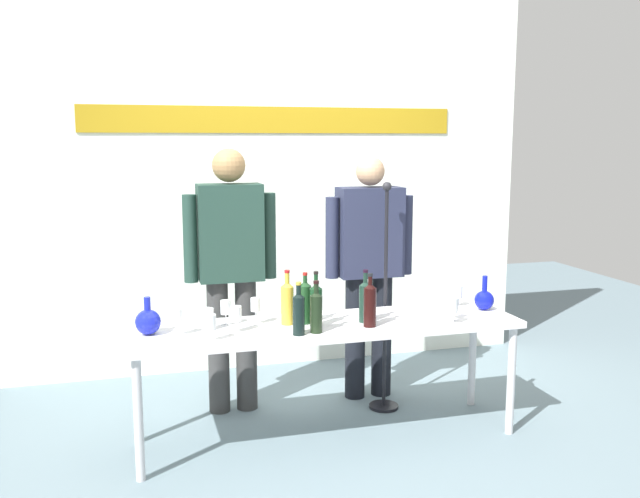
{
  "coord_description": "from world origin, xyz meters",
  "views": [
    {
      "loc": [
        -1.11,
        -3.82,
        1.8
      ],
      "look_at": [
        0.0,
        0.15,
        1.15
      ],
      "focal_mm": 38.63,
      "sensor_mm": 36.0,
      "label": 1
    }
  ],
  "objects": [
    {
      "name": "ground_plane",
      "position": [
        0.0,
        0.0,
        0.0
      ],
      "size": [
        10.0,
        10.0,
        0.0
      ],
      "primitive_type": "plane",
      "color": "slate"
    },
    {
      "name": "back_wall",
      "position": [
        0.0,
        1.5,
        1.5
      ],
      "size": [
        4.14,
        0.11,
        3.0
      ],
      "color": "white",
      "rests_on": "ground"
    },
    {
      "name": "display_table",
      "position": [
        0.0,
        0.0,
        0.66
      ],
      "size": [
        2.33,
        0.59,
        0.72
      ],
      "color": "white",
      "rests_on": "ground"
    },
    {
      "name": "decanter_blue_left",
      "position": [
        -1.03,
        0.04,
        0.8
      ],
      "size": [
        0.14,
        0.14,
        0.22
      ],
      "color": "#1822B4",
      "rests_on": "display_table"
    },
    {
      "name": "decanter_blue_right",
      "position": [
        1.06,
        0.04,
        0.79
      ],
      "size": [
        0.12,
        0.12,
        0.22
      ],
      "color": "#0F17B0",
      "rests_on": "display_table"
    },
    {
      "name": "presenter_left",
      "position": [
        -0.48,
        0.6,
        1.0
      ],
      "size": [
        0.6,
        0.22,
        1.75
      ],
      "color": "#363636",
      "rests_on": "ground"
    },
    {
      "name": "presenter_right",
      "position": [
        0.48,
        0.6,
        0.97
      ],
      "size": [
        0.63,
        0.22,
        1.69
      ],
      "color": "black",
      "rests_on": "ground"
    },
    {
      "name": "wine_bottle_0",
      "position": [
        -0.12,
        0.04,
        0.86
      ],
      "size": [
        0.07,
        0.07,
        0.31
      ],
      "color": "#1A401F",
      "rests_on": "display_table"
    },
    {
      "name": "wine_bottle_1",
      "position": [
        -0.11,
        -0.18,
        0.85
      ],
      "size": [
        0.07,
        0.07,
        0.3
      ],
      "color": "black",
      "rests_on": "display_table"
    },
    {
      "name": "wine_bottle_2",
      "position": [
        -0.23,
        0.04,
        0.86
      ],
      "size": [
        0.07,
        0.07,
        0.33
      ],
      "color": "gold",
      "rests_on": "display_table"
    },
    {
      "name": "wine_bottle_3",
      "position": [
        -0.22,
        -0.19,
        0.85
      ],
      "size": [
        0.07,
        0.07,
        0.3
      ],
      "color": "black",
      "rests_on": "display_table"
    },
    {
      "name": "wine_bottle_4",
      "position": [
        0.23,
        -0.04,
        0.86
      ],
      "size": [
        0.07,
        0.07,
        0.32
      ],
      "color": "#173025",
      "rests_on": "display_table"
    },
    {
      "name": "wine_bottle_5",
      "position": [
        -0.08,
        -0.04,
        0.86
      ],
      "size": [
        0.07,
        0.07,
        0.33
      ],
      "color": "#13381C",
      "rests_on": "display_table"
    },
    {
      "name": "wine_bottle_6",
      "position": [
        0.22,
        -0.14,
        0.86
      ],
      "size": [
        0.07,
        0.07,
        0.32
      ],
      "color": "black",
      "rests_on": "display_table"
    },
    {
      "name": "wine_glass_left_0",
      "position": [
        -0.41,
        0.09,
        0.84
      ],
      "size": [
        0.06,
        0.06,
        0.16
      ],
      "color": "white",
      "rests_on": "display_table"
    },
    {
      "name": "wine_glass_left_1",
      "position": [
        -0.71,
        -0.18,
        0.82
      ],
      "size": [
        0.06,
        0.06,
        0.15
      ],
      "color": "white",
      "rests_on": "display_table"
    },
    {
      "name": "wine_glass_left_2",
      "position": [
        -0.88,
        -0.02,
        0.83
      ],
      "size": [
        0.06,
        0.06,
        0.15
      ],
      "color": "white",
      "rests_on": "display_table"
    },
    {
      "name": "wine_glass_left_3",
      "position": [
        -0.7,
        0.04,
        0.81
      ],
      "size": [
        0.07,
        0.07,
        0.13
      ],
      "color": "white",
      "rests_on": "display_table"
    },
    {
      "name": "wine_glass_left_4",
      "position": [
        -0.55,
        -0.05,
        0.82
      ],
      "size": [
        0.06,
        0.06,
        0.15
      ],
      "color": "white",
      "rests_on": "display_table"
    },
    {
      "name": "wine_glass_left_5",
      "position": [
        -0.59,
        0.11,
        0.83
      ],
      "size": [
        0.06,
        0.06,
        0.15
      ],
      "color": "white",
      "rests_on": "display_table"
    },
    {
      "name": "wine_glass_right_0",
      "position": [
        0.71,
        -0.22,
        0.83
      ],
      "size": [
        0.06,
        0.06,
        0.16
      ],
      "color": "white",
      "rests_on": "display_table"
    },
    {
      "name": "wine_glass_right_1",
      "position": [
        0.94,
        0.17,
        0.81
      ],
      "size": [
        0.06,
        0.06,
        0.14
      ],
      "color": "white",
      "rests_on": "display_table"
    },
    {
      "name": "wine_glass_right_2",
      "position": [
        0.77,
        -0.12,
        0.81
      ],
      "size": [
        0.06,
        0.06,
        0.13
      ],
      "color": "white",
      "rests_on": "display_table"
    },
    {
      "name": "microphone_stand",
      "position": [
        0.51,
        0.35,
        0.51
      ],
      "size": [
        0.2,
        0.2,
        1.53
      ],
      "color": "black",
      "rests_on": "ground"
    }
  ]
}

